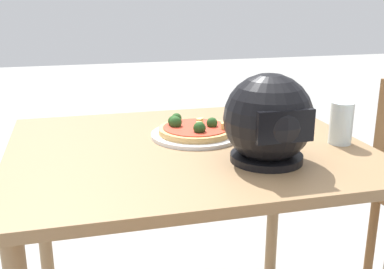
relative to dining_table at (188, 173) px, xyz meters
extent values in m
cube|color=olive|center=(0.00, 0.00, 0.08)|extent=(1.07, 0.89, 0.03)
cylinder|color=olive|center=(-0.48, -0.39, -0.30)|extent=(0.05, 0.05, 0.73)
cylinder|color=olive|center=(0.48, -0.39, -0.30)|extent=(0.05, 0.05, 0.73)
cylinder|color=white|center=(-0.05, -0.08, 0.10)|extent=(0.29, 0.29, 0.01)
cylinder|color=tan|center=(-0.05, -0.08, 0.11)|extent=(0.24, 0.24, 0.02)
cylinder|color=red|center=(-0.05, -0.08, 0.12)|extent=(0.21, 0.21, 0.00)
sphere|color=#234C1E|center=(0.00, -0.16, 0.13)|extent=(0.03, 0.03, 0.03)
sphere|color=#234C1E|center=(0.02, -0.12, 0.14)|extent=(0.04, 0.04, 0.04)
sphere|color=#234C1E|center=(0.02, -0.10, 0.14)|extent=(0.04, 0.04, 0.04)
sphere|color=#234C1E|center=(-0.10, -0.07, 0.14)|extent=(0.04, 0.04, 0.04)
sphere|color=#234C1E|center=(-0.04, -0.02, 0.14)|extent=(0.04, 0.04, 0.04)
cylinder|color=#E0D172|center=(-0.05, -0.07, 0.13)|extent=(0.02, 0.02, 0.02)
cylinder|color=#E0D172|center=(-0.12, -0.03, 0.13)|extent=(0.02, 0.02, 0.02)
cylinder|color=#E0D172|center=(-0.07, -0.12, 0.13)|extent=(0.02, 0.02, 0.02)
cylinder|color=#E0D172|center=(-0.06, -0.11, 0.13)|extent=(0.02, 0.02, 0.02)
sphere|color=black|center=(-0.18, 0.19, 0.21)|extent=(0.24, 0.24, 0.24)
cylinder|color=black|center=(-0.18, 0.19, 0.10)|extent=(0.20, 0.20, 0.02)
cube|color=black|center=(-0.18, 0.30, 0.22)|extent=(0.15, 0.02, 0.08)
cylinder|color=silver|center=(-0.46, 0.10, 0.16)|extent=(0.07, 0.07, 0.13)
cylinder|color=brown|center=(-0.80, -0.14, -0.45)|extent=(0.04, 0.04, 0.43)
camera|label=1|loc=(0.33, 1.33, 0.54)|focal=43.95mm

